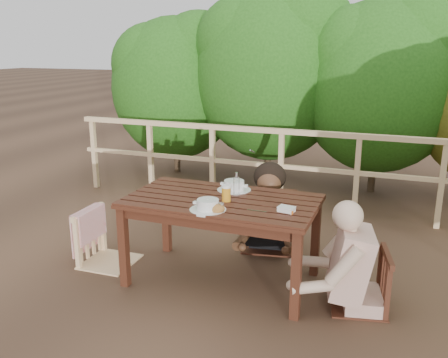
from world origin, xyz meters
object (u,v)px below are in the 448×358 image
(chair_far, at_px, (270,198))
(bread_roll, at_px, (217,208))
(soup_near, at_px, (208,205))
(butter_tub, at_px, (286,210))
(soup_far, at_px, (234,186))
(tumbler, at_px, (220,208))
(diner_right, at_px, (369,222))
(woman, at_px, (271,180))
(chair_right, at_px, (362,255))
(chair_left, at_px, (107,215))
(table, at_px, (222,241))
(bottle, at_px, (236,185))
(beer_glass, at_px, (226,194))

(chair_far, xyz_separation_m, bread_roll, (-0.11, -1.15, 0.25))
(soup_near, xyz_separation_m, butter_tub, (0.58, 0.17, -0.02))
(soup_far, relative_size, tumbler, 3.98)
(soup_near, bearing_deg, soup_far, 88.62)
(chair_far, distance_m, soup_far, 0.65)
(chair_far, height_order, diner_right, diner_right)
(diner_right, distance_m, tumbler, 1.12)
(woman, xyz_separation_m, diner_right, (1.00, -0.89, 0.01))
(woman, relative_size, diner_right, 0.98)
(woman, distance_m, diner_right, 1.34)
(chair_right, bearing_deg, tumbler, -87.92)
(chair_left, bearing_deg, soup_near, -103.62)
(chair_far, relative_size, chair_right, 1.18)
(chair_right, height_order, bread_roll, chair_right)
(table, xyz_separation_m, chair_right, (1.15, -0.03, 0.07))
(table, distance_m, chair_right, 1.16)
(woman, bearing_deg, diner_right, 127.63)
(tumbler, bearing_deg, butter_tub, 18.60)
(chair_left, bearing_deg, diner_right, -90.87)
(butter_tub, bearing_deg, bottle, 166.26)
(chair_far, xyz_separation_m, diner_right, (1.00, -0.87, 0.19))
(chair_left, relative_size, tumbler, 12.71)
(chair_far, height_order, bread_roll, chair_far)
(table, height_order, bottle, bottle)
(butter_tub, bearing_deg, chair_left, -171.85)
(soup_far, xyz_separation_m, beer_glass, (0.05, -0.32, 0.02))
(diner_right, xyz_separation_m, bottle, (-1.09, 0.12, 0.13))
(chair_left, distance_m, bottle, 1.27)
(chair_left, height_order, bottle, bottle)
(woman, bearing_deg, table, 67.18)
(chair_far, distance_m, woman, 0.18)
(chair_left, xyz_separation_m, woman, (1.30, 0.92, 0.22))
(chair_far, relative_size, bottle, 4.57)
(chair_right, xyz_separation_m, bread_roll, (-1.08, -0.28, 0.33))
(chair_left, distance_m, beer_glass, 1.21)
(soup_near, height_order, beer_glass, beer_glass)
(chair_right, bearing_deg, bottle, -108.24)
(table, relative_size, diner_right, 1.11)
(chair_right, xyz_separation_m, woman, (-0.97, 0.89, 0.26))
(soup_far, distance_m, bread_roll, 0.59)
(diner_right, bearing_deg, butter_tub, 87.34)
(table, distance_m, butter_tub, 0.71)
(chair_right, height_order, soup_near, chair_right)
(chair_far, relative_size, butter_tub, 8.18)
(tumbler, xyz_separation_m, butter_tub, (0.48, 0.16, -0.01))
(chair_left, xyz_separation_m, bottle, (1.20, 0.15, 0.37))
(chair_left, height_order, soup_far, chair_left)
(beer_glass, bearing_deg, bottle, 74.41)
(chair_far, distance_m, soup_near, 1.18)
(woman, height_order, soup_far, woman)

